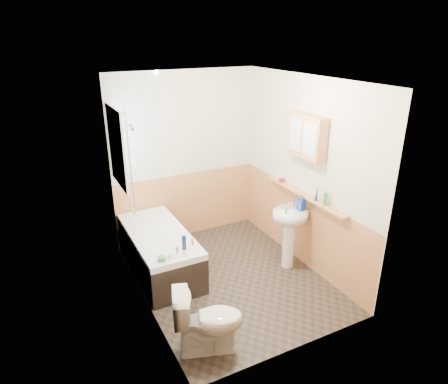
{
  "coord_description": "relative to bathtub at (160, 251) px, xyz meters",
  "views": [
    {
      "loc": [
        -2.05,
        -3.88,
        2.98
      ],
      "look_at": [
        0.0,
        0.15,
        1.15
      ],
      "focal_mm": 32.0,
      "sensor_mm": 36.0,
      "label": 1
    }
  ],
  "objects": [
    {
      "name": "wall_front",
      "position": [
        0.73,
        -2.0,
        0.96
      ],
      "size": [
        2.2,
        0.02,
        2.5
      ],
      "primitive_type": "cube",
      "color": "beige",
      "rests_on": "ground"
    },
    {
      "name": "wall_left",
      "position": [
        -0.38,
        -0.59,
        0.96
      ],
      "size": [
        0.02,
        2.8,
        2.5
      ],
      "primitive_type": "cube",
      "color": "beige",
      "rests_on": "ground"
    },
    {
      "name": "wainscot_front",
      "position": [
        0.73,
        -1.98,
        0.21
      ],
      "size": [
        2.2,
        0.01,
        1.0
      ],
      "primitive_type": "cube",
      "color": "tan",
      "rests_on": "wall_front"
    },
    {
      "name": "medicine_cabinet",
      "position": [
        1.74,
        -0.68,
        1.49
      ],
      "size": [
        0.15,
        0.59,
        0.53
      ],
      "color": "tan",
      "rests_on": "wall_right"
    },
    {
      "name": "clear_bottle",
      "position": [
        1.45,
        -0.75,
        0.58
      ],
      "size": [
        0.04,
        0.04,
        0.09
      ],
      "primitive_type": "cylinder",
      "rotation": [
        0.0,
        0.0,
        -0.33
      ],
      "color": "#59C647",
      "rests_on": "sink"
    },
    {
      "name": "floor",
      "position": [
        0.73,
        -0.59,
        -0.29
      ],
      "size": [
        2.8,
        2.8,
        0.0
      ],
      "primitive_type": "plane",
      "color": "#2B241E",
      "rests_on": "ground"
    },
    {
      "name": "window",
      "position": [
        -0.33,
        0.36,
        1.36
      ],
      "size": [
        0.03,
        0.79,
        0.99
      ],
      "color": "white",
      "rests_on": "wall_left"
    },
    {
      "name": "green_bottle",
      "position": [
        1.77,
        -0.92,
        0.83
      ],
      "size": [
        0.04,
        0.04,
        0.2
      ],
      "primitive_type": "cone",
      "rotation": [
        0.0,
        0.0,
        -0.03
      ],
      "color": "navy",
      "rests_on": "pine_shelf"
    },
    {
      "name": "wall_back",
      "position": [
        0.73,
        0.82,
        0.96
      ],
      "size": [
        2.2,
        0.02,
        2.5
      ],
      "primitive_type": "cube",
      "color": "beige",
      "rests_on": "ground"
    },
    {
      "name": "bathtub",
      "position": [
        0.0,
        0.0,
        0.0
      ],
      "size": [
        0.7,
        1.57,
        0.7
      ],
      "color": "black",
      "rests_on": "floor"
    },
    {
      "name": "wainscot_right",
      "position": [
        1.82,
        -0.59,
        0.21
      ],
      "size": [
        0.01,
        2.8,
        1.0
      ],
      "primitive_type": "cube",
      "color": "tan",
      "rests_on": "wall_right"
    },
    {
      "name": "tile_cladding_left",
      "position": [
        -0.36,
        -0.59,
        0.96
      ],
      "size": [
        0.01,
        2.8,
        2.5
      ],
      "primitive_type": "cube",
      "color": "white",
      "rests_on": "wall_left"
    },
    {
      "name": "foam_can",
      "position": [
        1.77,
        -1.08,
        0.81
      ],
      "size": [
        0.06,
        0.06,
        0.17
      ],
      "primitive_type": "cylinder",
      "rotation": [
        0.0,
        0.0,
        -0.14
      ],
      "color": "#388447",
      "rests_on": "pine_shelf"
    },
    {
      "name": "black_jar",
      "position": [
        1.77,
        -0.18,
        0.75
      ],
      "size": [
        0.09,
        0.09,
        0.05
      ],
      "primitive_type": "cylinder",
      "rotation": [
        0.0,
        0.0,
        -0.19
      ],
      "color": "maroon",
      "rests_on": "pine_shelf"
    },
    {
      "name": "tile_return_back",
      "position": [
        0.01,
        0.8,
        1.46
      ],
      "size": [
        0.75,
        0.01,
        1.5
      ],
      "primitive_type": "cube",
      "color": "white",
      "rests_on": "wall_back"
    },
    {
      "name": "wainscot_back",
      "position": [
        0.73,
        0.8,
        0.21
      ],
      "size": [
        2.2,
        0.01,
        1.0
      ],
      "primitive_type": "cube",
      "color": "tan",
      "rests_on": "wall_back"
    },
    {
      "name": "ceiling",
      "position": [
        0.73,
        -0.59,
        2.21
      ],
      "size": [
        2.8,
        2.8,
        0.0
      ],
      "primitive_type": "plane",
      "rotation": [
        3.14,
        0.0,
        0.0
      ],
      "color": "white",
      "rests_on": "ground"
    },
    {
      "name": "cream_jar",
      "position": [
        -0.18,
        -0.68,
        0.3
      ],
      "size": [
        0.12,
        0.12,
        0.06
      ],
      "primitive_type": "cylinder",
      "rotation": [
        0.0,
        0.0,
        -0.41
      ],
      "color": "#388447",
      "rests_on": "bathtub"
    },
    {
      "name": "orange_bottle",
      "position": [
        0.27,
        -0.5,
        0.31
      ],
      "size": [
        0.03,
        0.03,
        0.09
      ],
      "primitive_type": "cylinder",
      "rotation": [
        0.0,
        0.0,
        -0.17
      ],
      "color": "orange",
      "rests_on": "bathtub"
    },
    {
      "name": "wall_right",
      "position": [
        1.84,
        -0.59,
        0.96
      ],
      "size": [
        0.02,
        2.8,
        2.5
      ],
      "primitive_type": "cube",
      "color": "beige",
      "rests_on": "ground"
    },
    {
      "name": "shower_riser",
      "position": [
        -0.31,
        -0.14,
        1.39
      ],
      "size": [
        0.11,
        0.08,
        1.25
      ],
      "color": "silver",
      "rests_on": "wall_left"
    },
    {
      "name": "soap_bottle",
      "position": [
        1.69,
        -0.74,
        0.59
      ],
      "size": [
        0.11,
        0.22,
        0.1
      ],
      "primitive_type": "imported",
      "rotation": [
        0.0,
        0.0,
        0.09
      ],
      "color": "#19339E",
      "rests_on": "sink"
    },
    {
      "name": "blue_gel",
      "position": [
        0.14,
        -0.56,
        0.36
      ],
      "size": [
        0.06,
        0.04,
        0.18
      ],
      "primitive_type": "cube",
      "rotation": [
        0.0,
        0.0,
        -0.26
      ],
      "color": "navy",
      "rests_on": "bathtub"
    },
    {
      "name": "sink",
      "position": [
        1.57,
        -0.69,
        0.3
      ],
      "size": [
        0.49,
        0.39,
        0.94
      ],
      "rotation": [
        0.0,
        0.0,
        0.25
      ],
      "color": "white",
      "rests_on": "floor"
    },
    {
      "name": "toilet",
      "position": [
        -0.03,
        -1.59,
        0.05
      ],
      "size": [
        0.78,
        0.59,
        0.68
      ],
      "primitive_type": "imported",
      "rotation": [
        0.0,
        0.0,
        1.25
      ],
      "color": "white",
      "rests_on": "floor"
    },
    {
      "name": "pine_shelf",
      "position": [
        1.77,
        -0.69,
        0.71
      ],
      "size": [
        0.1,
        1.54,
        0.03
      ],
      "primitive_type": "cube",
      "color": "tan",
      "rests_on": "wall_right"
    }
  ]
}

